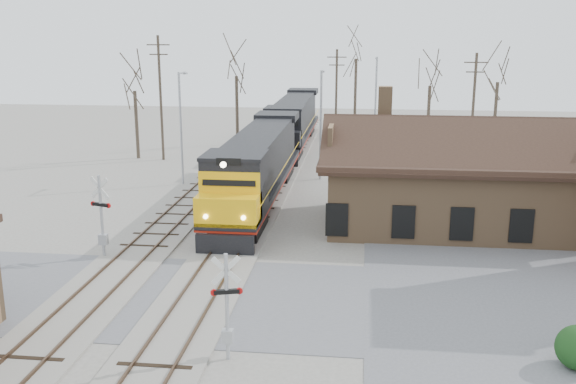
% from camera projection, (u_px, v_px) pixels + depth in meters
% --- Properties ---
extents(ground, '(140.00, 140.00, 0.00)m').
position_uv_depth(ground, '(199.00, 298.00, 27.33)').
color(ground, '#9D978D').
rests_on(ground, ground).
extents(road, '(60.00, 9.00, 0.03)m').
position_uv_depth(road, '(199.00, 297.00, 27.33)').
color(road, '#59595E').
rests_on(road, ground).
extents(track_main, '(3.40, 90.00, 0.24)m').
position_uv_depth(track_main, '(257.00, 205.00, 41.77)').
color(track_main, '#9D978D').
rests_on(track_main, ground).
extents(track_siding, '(3.40, 90.00, 0.24)m').
position_uv_depth(track_siding, '(189.00, 202.00, 42.27)').
color(track_siding, '#9D978D').
rests_on(track_siding, ground).
extents(depot, '(15.20, 9.31, 7.90)m').
position_uv_depth(depot, '(453.00, 185.00, 36.96)').
color(depot, '#876545').
rests_on(depot, ground).
extents(locomotive_lead, '(3.22, 21.56, 4.79)m').
position_uv_depth(locomotive_lead, '(257.00, 167.00, 41.51)').
color(locomotive_lead, black).
rests_on(locomotive_lead, ground).
extents(locomotive_trailing, '(3.22, 21.56, 4.53)m').
position_uv_depth(locomotive_trailing, '(293.00, 121.00, 62.54)').
color(locomotive_trailing, black).
rests_on(locomotive_trailing, ground).
extents(crossbuck_near, '(1.08, 0.38, 3.86)m').
position_uv_depth(crossbuck_near, '(227.00, 310.00, 21.76)').
color(crossbuck_near, '#A5A8AD').
rests_on(crossbuck_near, ground).
extents(crossbuck_far, '(1.17, 0.44, 4.23)m').
position_uv_depth(crossbuck_far, '(102.00, 220.00, 31.71)').
color(crossbuck_far, '#A5A8AD').
rests_on(crossbuck_far, ground).
extents(streetlight_a, '(0.25, 2.04, 8.21)m').
position_uv_depth(streetlight_a, '(181.00, 122.00, 46.68)').
color(streetlight_a, '#A5A8AD').
rests_on(streetlight_a, ground).
extents(streetlight_b, '(0.25, 2.04, 8.24)m').
position_uv_depth(streetlight_b, '(321.00, 119.00, 48.28)').
color(streetlight_b, '#A5A8AD').
rests_on(streetlight_b, ground).
extents(streetlight_c, '(0.25, 2.04, 8.83)m').
position_uv_depth(streetlight_c, '(376.00, 100.00, 58.24)').
color(streetlight_c, '#A5A8AD').
rests_on(streetlight_c, ground).
extents(utility_pole_a, '(2.00, 0.24, 10.73)m').
position_uv_depth(utility_pole_a, '(161.00, 96.00, 55.38)').
color(utility_pole_a, '#382D23').
rests_on(utility_pole_a, ground).
extents(utility_pole_b, '(2.00, 0.24, 9.27)m').
position_uv_depth(utility_pole_b, '(336.00, 92.00, 66.71)').
color(utility_pole_b, '#382D23').
rests_on(utility_pole_b, ground).
extents(utility_pole_c, '(2.00, 0.24, 9.29)m').
position_uv_depth(utility_pole_c, '(473.00, 106.00, 54.86)').
color(utility_pole_c, '#382D23').
rests_on(utility_pole_c, ground).
extents(tree_a, '(3.99, 3.99, 9.77)m').
position_uv_depth(tree_a, '(134.00, 80.00, 55.75)').
color(tree_a, '#382D23').
rests_on(tree_a, ground).
extents(tree_b, '(4.52, 4.52, 11.07)m').
position_uv_depth(tree_b, '(236.00, 65.00, 62.59)').
color(tree_b, '#382D23').
rests_on(tree_b, ground).
extents(tree_c, '(5.36, 5.36, 13.12)m').
position_uv_depth(tree_c, '(357.00, 47.00, 72.13)').
color(tree_c, '#382D23').
rests_on(tree_c, ground).
extents(tree_d, '(3.94, 3.94, 9.66)m').
position_uv_depth(tree_d, '(430.00, 76.00, 61.87)').
color(tree_d, '#382D23').
rests_on(tree_d, ground).
extents(tree_e, '(4.22, 4.22, 10.34)m').
position_uv_depth(tree_e, '(499.00, 71.00, 60.88)').
color(tree_e, '#382D23').
rests_on(tree_e, ground).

